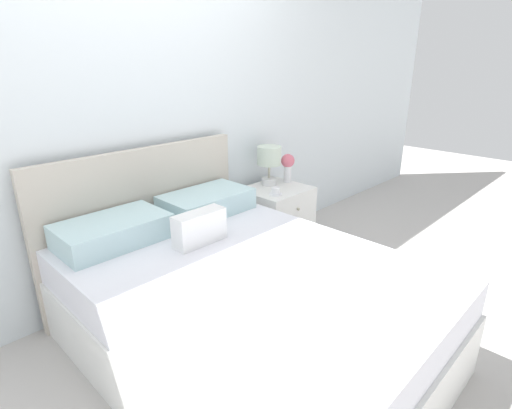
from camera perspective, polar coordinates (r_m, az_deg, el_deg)
The scene contains 7 objects.
ground_plane at distance 3.00m, azimuth -14.77°, elevation -11.16°, with size 12.00×12.00×0.00m, color #BCB7B2.
wall_back at distance 2.66m, azimuth -18.11°, elevation 14.33°, with size 8.00×0.06×2.60m.
bed at distance 2.22m, azimuth -2.91°, elevation -13.50°, with size 1.44×1.93×1.00m.
nightstand at distance 3.31m, azimuth 2.83°, elevation -2.13°, with size 0.51×0.47×0.54m.
table_lamp at distance 3.26m, azimuth 1.90°, elevation 6.52°, with size 0.20×0.20×0.32m.
flower_vase at distance 3.36m, azimuth 4.57°, elevation 5.74°, with size 0.11×0.11×0.24m.
teacup at distance 3.06m, azimuth 2.81°, elevation 1.87°, with size 0.10×0.10×0.06m.
Camera 1 is at (-1.25, -2.26, 1.52)m, focal length 28.00 mm.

